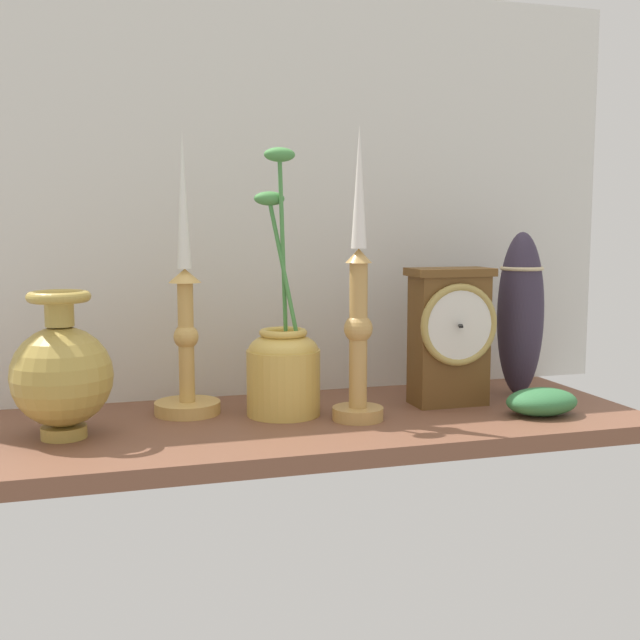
{
  "coord_description": "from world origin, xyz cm",
  "views": [
    {
      "loc": [
        -28.04,
        -106.04,
        27.36
      ],
      "look_at": [
        3.43,
        0.0,
        14.0
      ],
      "focal_mm": 44.13,
      "sensor_mm": 36.0,
      "label": 1
    }
  ],
  "objects": [
    {
      "name": "ground_plane",
      "position": [
        0.0,
        0.0,
        -1.2
      ],
      "size": [
        100.0,
        36.0,
        2.4
      ],
      "primitive_type": "cube",
      "color": "brown"
    },
    {
      "name": "back_wall",
      "position": [
        0.0,
        18.5,
        32.5
      ],
      "size": [
        120.0,
        2.0,
        65.0
      ],
      "primitive_type": "cube",
      "color": "silver",
      "rests_on": "ground_plane"
    },
    {
      "name": "mantel_clock",
      "position": [
        24.55,
        1.64,
        10.89
      ],
      "size": [
        12.51,
        9.16,
        20.95
      ],
      "color": "brown",
      "rests_on": "ground_plane"
    },
    {
      "name": "candlestick_tall_left",
      "position": [
        8.04,
        -3.29,
        14.39
      ],
      "size": [
        7.25,
        7.25,
        41.03
      ],
      "color": "tan",
      "rests_on": "ground_plane"
    },
    {
      "name": "candlestick_tall_center",
      "position": [
        -14.65,
        7.17,
        11.87
      ],
      "size": [
        9.58,
        9.58,
        40.73
      ],
      "color": "tan",
      "rests_on": "ground_plane"
    },
    {
      "name": "brass_vase_bulbous",
      "position": [
        -31.62,
        -1.56,
        8.49
      ],
      "size": [
        12.98,
        12.98,
        19.08
      ],
      "color": "#AF9241",
      "rests_on": "ground_plane"
    },
    {
      "name": "brass_vase_jar",
      "position": [
        -1.35,
        2.6,
        7.42
      ],
      "size": [
        10.67,
        10.67,
        38.06
      ],
      "color": "gold",
      "rests_on": "ground_plane"
    },
    {
      "name": "tall_ceramic_vase",
      "position": [
        38.48,
        4.88,
        13.31
      ],
      "size": [
        7.36,
        7.36,
        26.33
      ],
      "color": "#332A3C",
      "rests_on": "ground_plane"
    },
    {
      "name": "ivy_sprig",
      "position": [
        34.44,
        -8.39,
        1.99
      ],
      "size": [
        10.8,
        7.56,
        3.97
      ],
      "color": "#347340",
      "rests_on": "ground_plane"
    }
  ]
}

